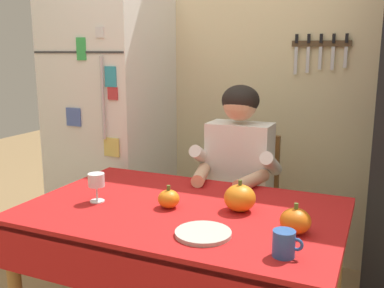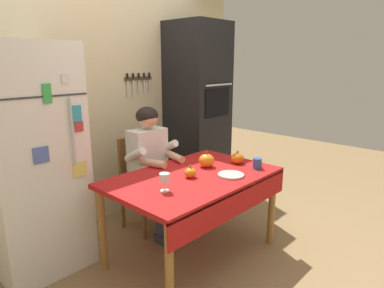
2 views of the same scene
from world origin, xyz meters
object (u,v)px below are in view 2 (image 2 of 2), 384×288
Objects in this scene: chair_behind_person at (141,178)px; wine_glass at (164,178)px; refrigerator at (30,160)px; serving_tray at (231,175)px; wall_oven at (197,113)px; seated_person at (152,160)px; dining_table at (195,185)px; pumpkin_large at (237,158)px; coffee_mug at (257,163)px; pumpkin_medium at (206,160)px; pumpkin_small at (190,173)px.

chair_behind_person is 1.03m from wine_glass.
serving_tray is at bearing -43.83° from refrigerator.
seated_person is at bearing -162.19° from wall_oven.
pumpkin_large is (0.51, -0.06, 0.13)m from dining_table.
wine_glass reaches higher than coffee_mug.
coffee_mug is (1.47, -1.15, -0.11)m from refrigerator.
dining_table is at bearing -94.13° from chair_behind_person.
wine_glass is at bearing -59.84° from refrigerator.
seated_person is 0.84m from serving_tray.
pumpkin_medium is (1.20, -0.80, -0.10)m from refrigerator.
wall_oven reaches higher than wine_glass.
seated_person is 9.18× the size of wine_glass.
pumpkin_small is 0.48× the size of serving_tray.
pumpkin_small is at bearing 155.14° from coffee_mug.
pumpkin_medium is 0.32m from pumpkin_small.
wine_glass is 0.97× the size of pumpkin_medium.
pumpkin_large is at bearing 27.10° from serving_tray.
dining_table is at bearing 3.26° from pumpkin_small.
refrigerator is 1.94× the size of chair_behind_person.
pumpkin_small is at bearing -140.09° from wall_oven.
refrigerator is 17.09× the size of coffee_mug.
dining_table is 10.33× the size of wine_glass.
serving_tray is (-0.05, -0.30, -0.05)m from pumpkin_medium.
refrigerator is 1.10m from wine_glass.
wall_oven is 15.00× the size of pumpkin_medium.
refrigerator is 12.85× the size of pumpkin_medium.
pumpkin_large is at bearing -32.73° from refrigerator.
dining_table is 0.53m from pumpkin_large.
chair_behind_person is at bearing 81.83° from pumpkin_small.
chair_behind_person reaches higher than dining_table.
dining_table is 13.52× the size of pumpkin_small.
seated_person is at bearing 109.98° from pumpkin_medium.
chair_behind_person is at bearing 90.00° from seated_person.
pumpkin_large is (1.46, -0.94, -0.11)m from refrigerator.
refrigerator is 0.86× the size of wall_oven.
refrigerator reaches higher than pumpkin_medium.
wine_glass is 0.66m from pumpkin_medium.
wall_oven is 1.69× the size of seated_person.
seated_person is at bearing 124.62° from pumpkin_large.
seated_person is (-0.00, -0.19, 0.23)m from chair_behind_person.
refrigerator is at bearing 147.27° from pumpkin_large.
chair_behind_person is 8.98× the size of pumpkin_small.
refrigerator is at bearing 141.85° from coffee_mug.
chair_behind_person is 0.85m from pumpkin_small.
dining_table is 0.60m from coffee_mug.
refrigerator is 1.45× the size of seated_person.
dining_table is 6.45× the size of serving_tray.
seated_person is at bearing 99.74° from serving_tray.
seated_person is at bearing 55.93° from wine_glass.
serving_tray is (-0.32, 0.05, -0.04)m from coffee_mug.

